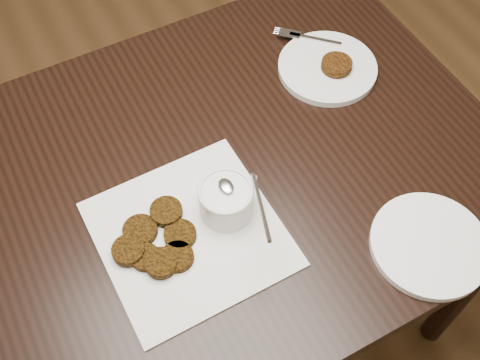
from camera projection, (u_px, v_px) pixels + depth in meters
name	position (u px, v px, depth m)	size (l,w,h in m)	color
floor	(228.00, 328.00, 1.78)	(4.00, 4.00, 0.00)	brown
table	(190.00, 268.00, 1.48)	(1.37, 0.88, 0.75)	black
napkin	(190.00, 234.00, 1.11)	(0.33, 0.33, 0.00)	silver
sauce_ramekin	(226.00, 190.00, 1.08)	(0.14, 0.14, 0.14)	silver
patty_cluster	(154.00, 244.00, 1.08)	(0.21, 0.21, 0.02)	#55340B
plate_with_patty	(328.00, 65.00, 1.33)	(0.22, 0.22, 0.03)	silver
plate_empty	(429.00, 245.00, 1.09)	(0.22, 0.22, 0.02)	white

